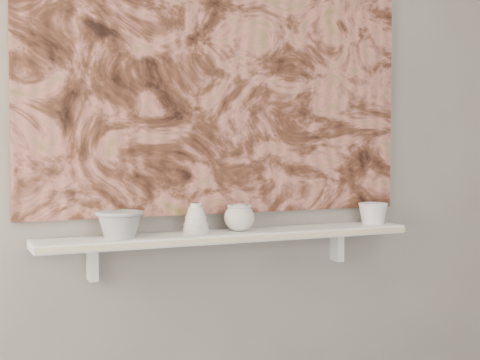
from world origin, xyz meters
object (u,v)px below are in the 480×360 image
painting (223,64)px  bowl_white (373,213)px  bowl_grey (120,224)px  bell_vessel (196,218)px  cup_cream (239,217)px  shelf (232,236)px

painting → bowl_white: 0.84m
painting → bowl_white: bearing=-7.4°
painting → bowl_grey: bearing=-168.9°
bowl_grey → bell_vessel: (0.27, 0.00, 0.01)m
painting → cup_cream: bearing=-69.2°
painting → bowl_white: size_ratio=12.69×
painting → bowl_white: painting is taller
bowl_grey → bowl_white: (1.03, 0.00, -0.00)m
bell_vessel → bowl_white: size_ratio=0.93×
shelf → cup_cream: size_ratio=12.72×
shelf → bell_vessel: (-0.14, 0.00, 0.07)m
bowl_white → shelf: bearing=180.0°
cup_cream → bowl_white: (0.59, 0.00, -0.01)m
bowl_grey → bell_vessel: 0.27m
shelf → cup_cream: (0.03, 0.00, 0.07)m
shelf → cup_cream: bearing=0.0°
bowl_grey → bell_vessel: bell_vessel is taller
shelf → bowl_white: size_ratio=11.85×
shelf → bell_vessel: size_ratio=12.81×
shelf → painting: 0.63m
shelf → cup_cream: cup_cream is taller
shelf → painting: bearing=90.0°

